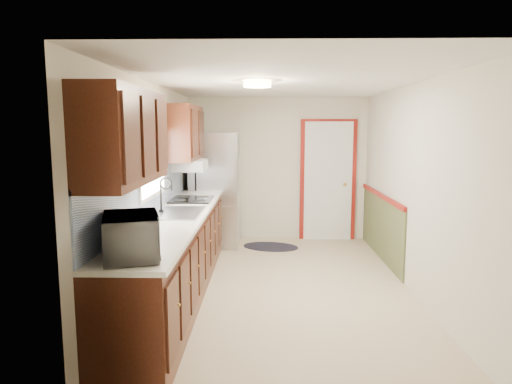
{
  "coord_description": "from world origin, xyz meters",
  "views": [
    {
      "loc": [
        -0.21,
        -5.22,
        1.89
      ],
      "look_at": [
        -0.32,
        0.06,
        1.15
      ],
      "focal_mm": 32.0,
      "sensor_mm": 36.0,
      "label": 1
    }
  ],
  "objects": [
    {
      "name": "room_shell",
      "position": [
        0.0,
        0.0,
        1.2
      ],
      "size": [
        3.2,
        5.2,
        2.52
      ],
      "color": "tan",
      "rests_on": "ground"
    },
    {
      "name": "kitchen_run",
      "position": [
        -1.24,
        -0.29,
        0.81
      ],
      "size": [
        0.63,
        4.0,
        2.2
      ],
      "color": "#37160C",
      "rests_on": "ground"
    },
    {
      "name": "back_wall_trim",
      "position": [
        0.99,
        2.21,
        0.89
      ],
      "size": [
        1.12,
        2.3,
        2.08
      ],
      "color": "maroon",
      "rests_on": "ground"
    },
    {
      "name": "ceiling_fixture",
      "position": [
        -0.3,
        -0.2,
        2.36
      ],
      "size": [
        0.3,
        0.3,
        0.06
      ],
      "primitive_type": "cylinder",
      "color": "#FFD88C",
      "rests_on": "room_shell"
    },
    {
      "name": "microwave",
      "position": [
        -1.2,
        -1.95,
        1.14
      ],
      "size": [
        0.48,
        0.65,
        0.39
      ],
      "primitive_type": "imported",
      "rotation": [
        0.0,
        0.0,
        1.88
      ],
      "color": "white",
      "rests_on": "kitchen_run"
    },
    {
      "name": "refrigerator",
      "position": [
        -1.02,
        2.05,
        0.91
      ],
      "size": [
        0.76,
        0.76,
        1.82
      ],
      "rotation": [
        0.0,
        0.0,
        -0.0
      ],
      "color": "#B7B7BC",
      "rests_on": "ground"
    },
    {
      "name": "rug",
      "position": [
        -0.12,
        1.9,
        0.01
      ],
      "size": [
        1.0,
        0.77,
        0.01
      ],
      "primitive_type": "ellipsoid",
      "rotation": [
        0.0,
        0.0,
        -0.25
      ],
      "color": "black",
      "rests_on": "ground"
    },
    {
      "name": "cooktop",
      "position": [
        -1.19,
        0.75,
        0.95
      ],
      "size": [
        0.53,
        0.64,
        0.02
      ],
      "primitive_type": "cube",
      "color": "black",
      "rests_on": "kitchen_run"
    }
  ]
}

